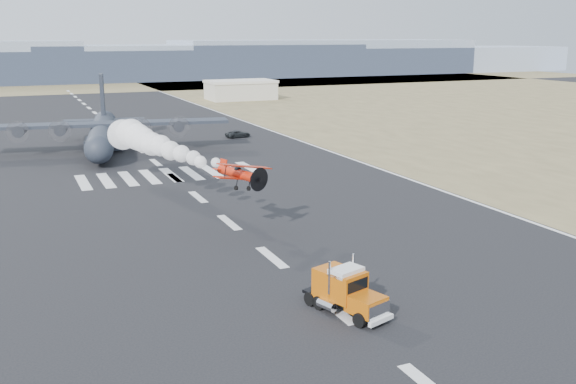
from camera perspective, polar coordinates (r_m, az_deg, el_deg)
ground at (r=47.50m, az=4.12°, el=-10.27°), size 500.00×500.00×0.00m
scrub_far at (r=269.76m, az=-19.46°, el=8.89°), size 500.00×80.00×0.00m
runway_markings at (r=102.23m, az=-11.68°, el=2.59°), size 60.00×260.00×0.01m
ridge_seg_d at (r=299.27m, az=-20.03°, el=10.50°), size 150.00×50.00×13.00m
ridge_seg_e at (r=310.51m, az=-7.79°, el=11.47°), size 150.00×50.00×15.00m
ridge_seg_f at (r=334.25m, az=3.21°, el=11.90°), size 150.00×50.00×17.00m
ridge_seg_g at (r=368.17m, az=12.46°, el=11.46°), size 150.00×50.00×13.00m
hangar_right at (r=200.33m, az=-4.23°, el=9.06°), size 20.50×12.50×5.90m
semi_truck at (r=46.35m, az=5.10°, el=-8.70°), size 4.31×7.62×3.36m
aerobatic_biplane at (r=62.71m, az=-4.26°, el=1.63°), size 6.50×6.03×3.11m
smoke_trail at (r=84.75m, az=-13.02°, el=4.63°), size 7.97×29.69×4.11m
transport_aircraft at (r=115.05m, az=-16.20°, el=5.16°), size 42.74×35.02×12.35m
support_vehicle at (r=125.15m, az=-4.46°, el=5.16°), size 5.24×3.10×1.37m
crew_a at (r=112.82m, az=-14.51°, el=3.88°), size 0.64×0.71×1.60m
crew_b at (r=109.64m, az=-15.46°, el=3.61°), size 0.66×0.96×1.84m
crew_c at (r=105.49m, az=-16.98°, el=3.12°), size 0.83×1.29×1.84m
crew_d at (r=108.21m, az=-10.40°, el=3.70°), size 0.99×1.06×1.64m
crew_e at (r=112.18m, az=-11.48°, el=4.06°), size 0.99×0.71×1.85m
crew_f at (r=104.89m, az=-16.23°, el=3.09°), size 1.62×1.37×1.74m
crew_g at (r=106.44m, az=-17.00°, el=3.19°), size 0.82×0.84×1.78m
crew_h at (r=107.03m, az=-10.26°, el=3.60°), size 0.68×0.90×1.65m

